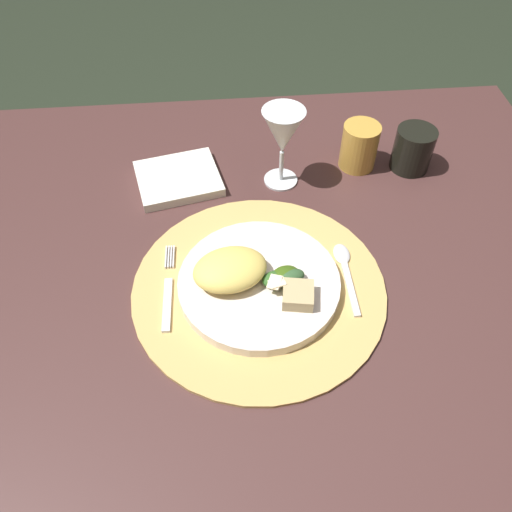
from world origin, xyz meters
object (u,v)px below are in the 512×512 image
Objects in this scene: dinner_plate at (259,283)px; dining_table at (261,318)px; fork at (168,291)px; spoon at (345,266)px; dark_tumbler at (413,149)px; napkin at (178,179)px; wine_glass at (283,134)px; amber_tumbler at (359,146)px.

dining_table is at bearing 80.76° from dinner_plate.
spoon is at bearing 4.97° from fork.
dinner_plate is at bearing -99.24° from dining_table.
dark_tumbler reaches higher than dinner_plate.
dark_tumbler is at bearing 30.43° from fork.
napkin is at bearing -179.12° from dark_tumbler.
dinner_plate is at bearing -64.39° from napkin.
wine_glass reaches higher than amber_tumbler.
napkin is at bearing -176.39° from amber_tumbler.
amber_tumbler is 1.06× the size of dark_tumbler.
dinner_plate is 0.35m from amber_tumbler.
dinner_plate is 0.14m from spoon.
dining_table is 7.08× the size of fork.
wine_glass reaches higher than dining_table.
amber_tumbler is (0.15, 0.03, -0.06)m from wine_glass.
dinner_plate is at bearing -1.21° from fork.
dinner_plate is 3.02× the size of dark_tumbler.
fork is 0.28m from spoon.
napkin is at bearing 115.61° from dinner_plate.
dinner_plate reaches higher than napkin.
dinner_plate reaches higher than fork.
wine_glass is (0.06, 0.25, 0.09)m from dinner_plate.
dining_table is 0.31m from napkin.
wine_glass is (0.05, 0.17, 0.30)m from dining_table.
amber_tumbler reaches higher than dark_tumbler.
dark_tumbler reaches higher than spoon.
napkin is 1.80× the size of dark_tumbler.
dinner_plate is 0.14m from fork.
dining_table is 14.27× the size of dark_tumbler.
dining_table is 0.35m from wine_glass.
fork reaches higher than dining_table.
napkin is (-0.12, 0.26, -0.01)m from dinner_plate.
dining_table is 0.23m from dinner_plate.
dark_tumbler reaches higher than dining_table.
napkin reaches higher than fork.
wine_glass is at bearing 73.12° from dining_table.
amber_tumbler is (0.21, 0.28, 0.03)m from dinner_plate.
fork is at bearing -175.03° from spoon.
dark_tumbler is at bearing 31.80° from dining_table.
amber_tumbler is at bearing 171.52° from dark_tumbler.
dining_table is at bearing -135.06° from amber_tumbler.
spoon is 0.97× the size of napkin.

